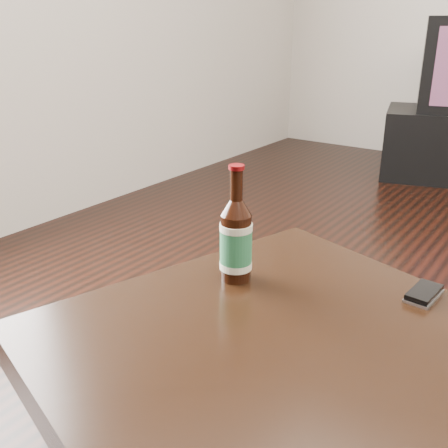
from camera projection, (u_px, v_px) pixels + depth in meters
The scene contains 2 objects.
beer_bottle at pixel (236, 241), 1.07m from camera, with size 0.09×0.09×0.24m.
phone at pixel (424, 294), 1.02m from camera, with size 0.06×0.10×0.02m.
Camera 1 is at (-0.22, -1.20, 1.00)m, focal length 42.00 mm.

